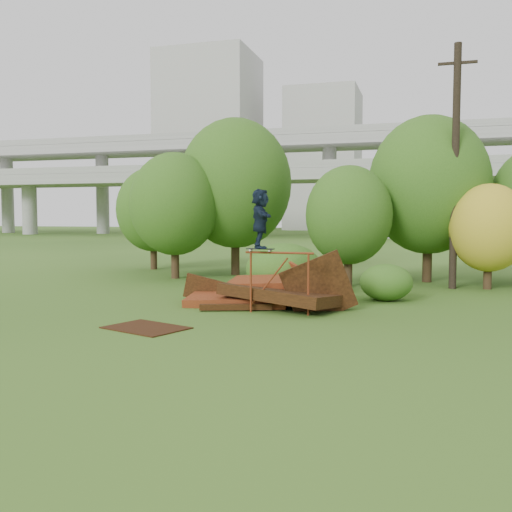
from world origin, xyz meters
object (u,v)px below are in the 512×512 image
(flat_plate, at_px, (146,328))
(utility_pole, at_px, (455,165))
(skater, at_px, (260,219))
(scrap_pile, at_px, (267,294))

(flat_plate, bearing_deg, utility_pole, 53.63)
(flat_plate, relative_size, utility_pole, 0.21)
(skater, height_order, flat_plate, skater)
(skater, xyz_separation_m, flat_plate, (-2.07, -2.98, -2.67))
(scrap_pile, relative_size, flat_plate, 3.04)
(scrap_pile, xyz_separation_m, utility_pole, (5.63, 6.16, 4.26))
(scrap_pile, height_order, skater, skater)
(scrap_pile, xyz_separation_m, flat_plate, (-1.96, -4.15, -0.38))
(skater, relative_size, flat_plate, 0.88)
(utility_pole, bearing_deg, flat_plate, -126.37)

